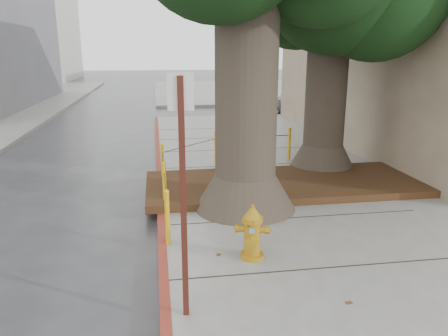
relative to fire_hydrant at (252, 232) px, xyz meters
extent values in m
plane|color=#28282B|center=(0.64, -0.49, -0.57)|extent=(140.00, 140.00, 0.00)
cube|color=slate|center=(6.64, 29.51, -0.50)|extent=(16.00, 20.00, 0.15)
cube|color=maroon|center=(-1.36, 2.01, -0.50)|extent=(0.14, 26.00, 0.16)
cube|color=black|center=(1.54, 3.41, -0.34)|extent=(6.40, 2.60, 0.16)
cube|color=silver|center=(-16.36, 44.51, 6.93)|extent=(12.00, 18.00, 15.00)
cube|color=silver|center=(16.64, 25.51, 3.93)|extent=(10.00, 10.00, 9.00)
cube|color=slate|center=(22.64, 31.51, 5.43)|extent=(12.00, 14.00, 12.00)
cone|color=#4C3F33|center=(0.34, 2.21, -0.07)|extent=(2.04, 2.04, 0.70)
cylinder|color=#4C3F33|center=(0.34, 2.21, 1.96)|extent=(1.20, 1.20, 4.22)
cone|color=#4C3F33|center=(2.94, 4.71, -0.07)|extent=(1.77, 1.77, 0.70)
cylinder|color=#4C3F33|center=(2.94, 4.71, 1.75)|extent=(1.04, 1.04, 3.84)
cylinder|color=#EDAA0D|center=(-1.26, 0.71, 0.03)|extent=(0.08, 0.08, 0.90)
sphere|color=#EDAA0D|center=(-1.26, 0.71, 0.48)|extent=(0.09, 0.09, 0.09)
cylinder|color=#EDAA0D|center=(-1.26, 2.51, 0.03)|extent=(0.08, 0.08, 0.90)
sphere|color=#EDAA0D|center=(-1.26, 2.51, 0.48)|extent=(0.09, 0.09, 0.09)
cylinder|color=#EDAA0D|center=(-1.26, 4.31, 0.03)|extent=(0.08, 0.08, 0.90)
sphere|color=#EDAA0D|center=(-1.26, 4.31, 0.48)|extent=(0.09, 0.09, 0.09)
cylinder|color=#EDAA0D|center=(0.24, 5.81, 0.03)|extent=(0.08, 0.08, 0.90)
sphere|color=#EDAA0D|center=(0.24, 5.81, 0.48)|extent=(0.09, 0.09, 0.09)
cylinder|color=#EDAA0D|center=(2.44, 6.01, 0.03)|extent=(0.08, 0.08, 0.90)
sphere|color=#EDAA0D|center=(2.44, 6.01, 0.48)|extent=(0.09, 0.09, 0.09)
cylinder|color=black|center=(-1.26, 1.61, 0.30)|extent=(0.02, 1.80, 0.02)
cylinder|color=black|center=(-1.26, 3.41, 0.30)|extent=(0.02, 1.80, 0.02)
cylinder|color=black|center=(-0.51, 5.06, 0.30)|extent=(1.51, 1.51, 0.02)
cylinder|color=black|center=(1.34, 5.91, 0.30)|extent=(2.20, 0.22, 0.02)
cylinder|color=#B47E12|center=(0.00, 0.01, -0.39)|extent=(0.45, 0.45, 0.07)
cylinder|color=#B47E12|center=(0.00, 0.01, -0.08)|extent=(0.31, 0.31, 0.56)
cylinder|color=#B47E12|center=(0.00, 0.01, 0.21)|extent=(0.41, 0.41, 0.08)
cone|color=#B47E12|center=(0.00, 0.01, 0.32)|extent=(0.38, 0.38, 0.16)
cylinder|color=#B47E12|center=(0.00, 0.01, 0.42)|extent=(0.08, 0.08, 0.06)
cylinder|color=#B47E12|center=(-0.14, 0.05, 0.05)|extent=(0.18, 0.14, 0.10)
cylinder|color=#B47E12|center=(0.14, -0.04, 0.05)|extent=(0.18, 0.14, 0.10)
cylinder|color=#B47E12|center=(-0.04, -0.12, -0.08)|extent=(0.19, 0.19, 0.15)
cube|color=#5999D8|center=(-0.03, -0.11, 0.07)|extent=(0.08, 0.03, 0.08)
cube|color=#471911|center=(-1.11, -1.33, 1.00)|extent=(0.08, 0.08, 2.84)
cube|color=silver|center=(-1.11, -1.33, 2.25)|extent=(0.29, 0.05, 0.40)
imported|color=gray|center=(6.44, 16.60, 0.03)|extent=(3.61, 1.64, 1.20)
imported|color=maroon|center=(8.54, 18.77, 0.04)|extent=(3.86, 1.73, 1.23)
camera|label=1|loc=(-1.38, -6.00, 2.68)|focal=35.00mm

